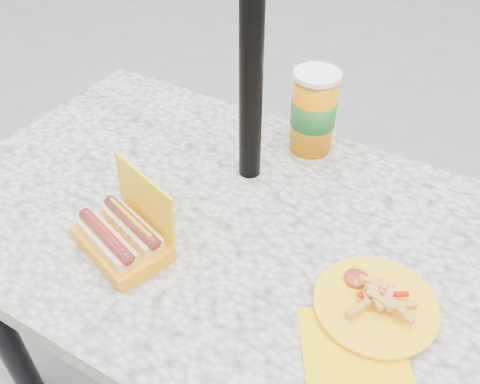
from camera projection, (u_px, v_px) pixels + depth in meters
The scene contains 5 objects.
picnic_table at pixel (214, 247), 1.15m from camera, with size 1.20×0.80×0.75m.
umbrella_pole at pixel (252, 27), 0.96m from camera, with size 0.05×0.05×2.20m, color black.
hotdog_box at pixel (123, 236), 0.98m from camera, with size 0.22×0.18×0.15m.
fries_plate at pixel (373, 307), 0.88m from camera, with size 0.23×0.32×0.04m.
soda_cup at pixel (313, 112), 1.19m from camera, with size 0.11×0.11×0.20m.
Camera 1 is at (0.45, -0.65, 1.49)m, focal length 38.00 mm.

